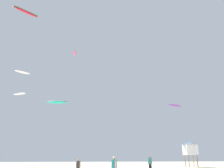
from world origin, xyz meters
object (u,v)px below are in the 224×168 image
object	(u,v)px
lifeguard_tower	(190,148)
kite_aloft_2	(75,53)
person_midground	(78,166)
kite_aloft_0	(175,105)
person_left	(150,163)
kite_aloft_3	(22,72)
kite_aloft_1	(19,94)
kite_aloft_4	(57,102)
kite_aloft_6	(26,12)
person_foreground	(114,167)

from	to	relation	value
lifeguard_tower	kite_aloft_2	size ratio (longest dim) A/B	1.49
person_midground	kite_aloft_0	bearing A→B (deg)	0.10
person_left	kite_aloft_3	bearing A→B (deg)	118.73
kite_aloft_2	person_left	bearing A→B (deg)	-63.76
kite_aloft_0	kite_aloft_1	size ratio (longest dim) A/B	1.20
kite_aloft_4	kite_aloft_6	world-z (taller)	kite_aloft_6
person_foreground	kite_aloft_4	xyz separation A→B (m)	(-7.62, 21.22, 9.45)
person_left	kite_aloft_4	xyz separation A→B (m)	(-12.90, 10.80, 9.46)
kite_aloft_4	kite_aloft_6	distance (m)	15.64
lifeguard_tower	kite_aloft_3	distance (m)	30.75
person_foreground	lifeguard_tower	xyz separation A→B (m)	(15.36, 22.03, 2.01)
lifeguard_tower	kite_aloft_6	xyz separation A→B (m)	(-25.91, -13.20, 16.53)
kite_aloft_3	kite_aloft_6	distance (m)	10.45
kite_aloft_6	lifeguard_tower	bearing A→B (deg)	26.99
person_foreground	kite_aloft_3	bearing A→B (deg)	-71.29
kite_aloft_1	kite_aloft_6	size ratio (longest dim) A/B	1.06
person_left	lifeguard_tower	size ratio (longest dim) A/B	0.43
kite_aloft_3	person_left	bearing A→B (deg)	-21.70
kite_aloft_4	kite_aloft_2	bearing A→B (deg)	83.80
kite_aloft_0	kite_aloft_3	world-z (taller)	kite_aloft_3
person_foreground	kite_aloft_1	world-z (taller)	kite_aloft_1
person_foreground	kite_aloft_1	distance (m)	38.70
kite_aloft_3	kite_aloft_6	world-z (taller)	kite_aloft_6
kite_aloft_4	kite_aloft_0	bearing A→B (deg)	24.45
kite_aloft_0	kite_aloft_2	xyz separation A→B (m)	(-23.56, 1.25, 12.81)
person_foreground	kite_aloft_4	size ratio (longest dim) A/B	0.50
kite_aloft_0	kite_aloft_2	distance (m)	26.85
person_left	kite_aloft_6	xyz separation A→B (m)	(-15.83, -1.59, 18.54)
lifeguard_tower	kite_aloft_6	distance (m)	33.44
kite_aloft_6	person_left	bearing A→B (deg)	5.74
kite_aloft_3	kite_aloft_4	bearing A→B (deg)	34.41
person_foreground	kite_aloft_2	bearing A→B (deg)	-96.90
person_foreground	person_midground	bearing A→B (deg)	-76.67
person_foreground	kite_aloft_6	size ratio (longest dim) A/B	0.56
kite_aloft_1	kite_aloft_3	size ratio (longest dim) A/B	1.42
lifeguard_tower	kite_aloft_0	xyz separation A→B (m)	(1.95, 10.53, 9.76)
person_foreground	lifeguard_tower	distance (m)	26.93
person_foreground	kite_aloft_2	world-z (taller)	kite_aloft_2
person_midground	kite_aloft_0	world-z (taller)	kite_aloft_0
kite_aloft_2	kite_aloft_4	size ratio (longest dim) A/B	0.77
kite_aloft_0	kite_aloft_1	distance (m)	34.77
person_foreground	kite_aloft_3	distance (m)	25.62
kite_aloft_4	person_foreground	bearing A→B (deg)	-70.25
kite_aloft_3	person_midground	bearing A→B (deg)	-52.10
person_midground	kite_aloft_0	distance (m)	36.34
kite_aloft_0	kite_aloft_2	size ratio (longest dim) A/B	1.46
kite_aloft_0	kite_aloft_4	distance (m)	27.48
person_foreground	kite_aloft_1	xyz separation A→B (m)	(-17.42, 31.82, 13.47)
kite_aloft_6	kite_aloft_0	bearing A→B (deg)	40.42
kite_aloft_2	kite_aloft_6	world-z (taller)	kite_aloft_2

